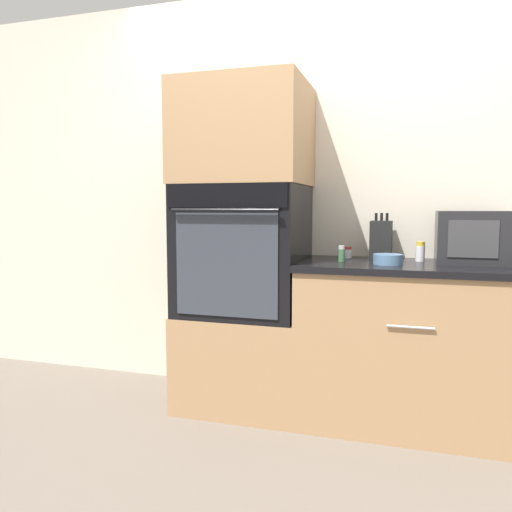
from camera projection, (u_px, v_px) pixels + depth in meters
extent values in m
plane|color=#6B6056|center=(291.00, 433.00, 2.61)|extent=(12.00, 12.00, 0.00)
cube|color=beige|center=(316.00, 195.00, 3.09)|extent=(8.00, 0.05, 2.50)
cube|color=#A87F56|center=(244.00, 358.00, 2.97)|extent=(0.72, 0.60, 0.56)
cube|color=black|center=(244.00, 250.00, 2.91)|extent=(0.69, 0.59, 0.75)
cube|color=black|center=(226.00, 195.00, 2.60)|extent=(0.67, 0.01, 0.13)
cube|color=#3FBFF2|center=(225.00, 195.00, 2.59)|extent=(0.09, 0.00, 0.03)
cube|color=#333842|center=(226.00, 264.00, 2.63)|extent=(0.57, 0.01, 0.56)
cylinder|color=black|center=(224.00, 210.00, 2.57)|extent=(0.59, 0.02, 0.02)
cube|color=#A87F56|center=(244.00, 135.00, 2.85)|extent=(0.72, 0.60, 0.57)
cube|color=#A87F56|center=(409.00, 348.00, 2.69)|extent=(1.16, 0.60, 0.85)
cube|color=black|center=(412.00, 267.00, 2.64)|extent=(1.18, 0.63, 0.03)
cylinder|color=#B7B7BC|center=(410.00, 327.00, 2.37)|extent=(0.22, 0.01, 0.01)
cube|color=#232326|center=(474.00, 237.00, 2.63)|extent=(0.38, 0.31, 0.28)
cube|color=#3D3D3F|center=(473.00, 239.00, 2.49)|extent=(0.24, 0.01, 0.19)
cube|color=black|center=(381.00, 240.00, 2.87)|extent=(0.12, 0.15, 0.22)
cylinder|color=black|center=(376.00, 217.00, 2.87)|extent=(0.02, 0.02, 0.04)
cylinder|color=black|center=(382.00, 217.00, 2.86)|extent=(0.02, 0.02, 0.04)
cylinder|color=black|center=(387.00, 217.00, 2.85)|extent=(0.02, 0.02, 0.04)
cylinder|color=#517599|center=(388.00, 259.00, 2.59)|extent=(0.15, 0.15, 0.05)
cylinder|color=#427047|center=(342.00, 255.00, 2.73)|extent=(0.04, 0.04, 0.07)
cylinder|color=#B7B7BC|center=(342.00, 247.00, 2.72)|extent=(0.03, 0.03, 0.02)
cylinder|color=silver|center=(420.00, 254.00, 2.74)|extent=(0.05, 0.05, 0.09)
cylinder|color=gold|center=(420.00, 244.00, 2.73)|extent=(0.05, 0.05, 0.02)
cylinder|color=silver|center=(347.00, 254.00, 2.92)|extent=(0.06, 0.06, 0.05)
cylinder|color=red|center=(347.00, 248.00, 2.92)|extent=(0.05, 0.05, 0.01)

